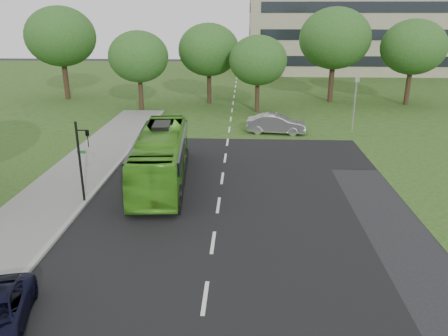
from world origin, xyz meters
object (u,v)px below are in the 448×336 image
Objects in this scene: tree_park_b at (209,50)px; bus at (161,156)px; tree_park_d at (335,39)px; tree_park_a at (139,57)px; tree_park_f at (61,37)px; tree_park_e at (413,47)px; traffic_light at (82,156)px; tree_park_c at (258,60)px; camera_pole at (355,97)px; sedan at (276,124)px.

bus is at bearing -92.23° from tree_park_b.
bus is at bearing -119.66° from tree_park_d.
tree_park_f is (-10.17, 5.73, 1.66)m from tree_park_a.
traffic_light is (-26.28, -27.98, -3.58)m from tree_park_e.
tree_park_c is 17.29m from tree_park_e.
bus is at bearing 57.87° from traffic_light.
tree_park_e is (21.90, 0.22, 0.34)m from tree_park_b.
bus is 5.01m from traffic_light.
camera_pole is at bearing -41.60° from tree_park_b.
sedan is at bearing -139.54° from tree_park_e.
tree_park_a is 21.75m from camera_pole.
tree_park_c is at bearing -2.21° from tree_park_a.
tree_park_b is at bearing 34.01° from sedan.
sedan is 18.72m from traffic_light.
tree_park_b reaches higher than sedan.
tree_park_e is 2.05× the size of traffic_light.
bus is (16.05, -26.12, -5.59)m from tree_park_f.
tree_park_b reaches higher than tree_park_a.
traffic_light is at bearing -124.88° from camera_pole.
tree_park_f is 31.16m from bus.
tree_park_d is at bearing 170.67° from tree_park_e.
tree_park_a is at bearing 177.79° from tree_park_c.
tree_park_b is at bearing 93.48° from traffic_light.
tree_park_a reaches higher than bus.
traffic_light is at bearing -66.91° from tree_park_f.
camera_pole reaches higher than bus.
tree_park_d is 1.13× the size of tree_park_e.
tree_park_a is at bearing -171.87° from tree_park_e.
tree_park_d is 2.27× the size of camera_pole.
tree_park_d reaches higher than bus.
tree_park_a is 0.73× the size of bus.
tree_park_e is 1.85× the size of sedan.
tree_park_a reaches higher than tree_park_c.
tree_park_d is 0.94× the size of bus.
tree_park_f is at bearing 125.52° from traffic_light.
tree_park_e is at bearing 15.35° from tree_park_c.
bus is at bearing -58.43° from tree_park_f.
tree_park_e is (8.14, -1.34, -0.80)m from tree_park_d.
tree_park_b is at bearing 82.97° from bus.
tree_park_f is 28.52m from sedan.
tree_park_e is 0.83× the size of bus.
tree_park_d is 17.13m from sedan.
traffic_light is (2.45, -23.88, -2.84)m from tree_park_a.
tree_park_a is 1.63× the size of sedan.
camera_pole is (13.28, -11.79, -2.92)m from tree_park_b.
sedan is (7.63, 11.52, -0.72)m from bus.
tree_park_a is 0.93× the size of tree_park_b.
camera_pole reaches higher than traffic_light.
camera_pole is at bearing -24.24° from tree_park_f.
sedan is at bearing -31.66° from tree_park_f.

